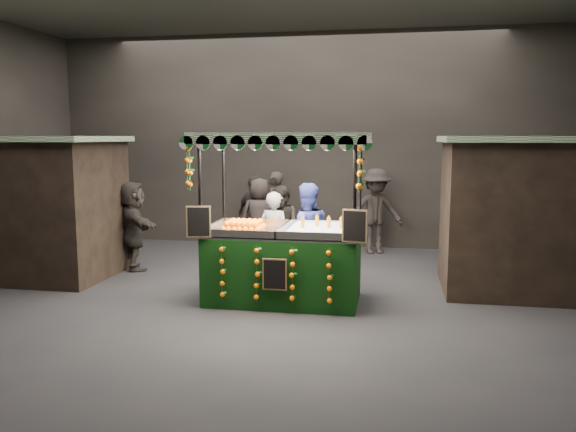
# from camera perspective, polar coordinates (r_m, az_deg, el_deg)

# --- Properties ---
(ground) EXTENTS (12.00, 12.00, 0.00)m
(ground) POSITION_cam_1_polar(r_m,az_deg,el_deg) (9.30, -3.42, -8.39)
(ground) COLOR black
(ground) RESTS_ON ground
(market_hall) EXTENTS (12.10, 10.10, 5.05)m
(market_hall) POSITION_cam_1_polar(r_m,az_deg,el_deg) (8.97, -3.60, 12.84)
(market_hall) COLOR black
(market_hall) RESTS_ON ground
(neighbour_stall_left) EXTENTS (3.00, 2.20, 2.60)m
(neighbour_stall_left) POSITION_cam_1_polar(r_m,az_deg,el_deg) (11.76, -23.52, 0.88)
(neighbour_stall_left) COLOR black
(neighbour_stall_left) RESTS_ON ground
(neighbour_stall_right) EXTENTS (3.00, 2.20, 2.60)m
(neighbour_stall_right) POSITION_cam_1_polar(r_m,az_deg,el_deg) (10.49, 22.72, 0.16)
(neighbour_stall_right) COLOR black
(neighbour_stall_right) RESTS_ON ground
(juice_stall) EXTENTS (2.74, 1.61, 2.65)m
(juice_stall) POSITION_cam_1_polar(r_m,az_deg,el_deg) (9.11, -0.43, -3.40)
(juice_stall) COLOR black
(juice_stall) RESTS_ON ground
(vendor_grey) EXTENTS (0.69, 0.56, 1.64)m
(vendor_grey) POSITION_cam_1_polar(r_m,az_deg,el_deg) (10.28, -1.34, -2.13)
(vendor_grey) COLOR slate
(vendor_grey) RESTS_ON ground
(vendor_blue) EXTENTS (1.05, 0.93, 1.81)m
(vendor_blue) POSITION_cam_1_polar(r_m,az_deg,el_deg) (10.05, 1.77, -1.88)
(vendor_blue) COLOR navy
(vendor_blue) RESTS_ON ground
(shopper_0) EXTENTS (0.65, 0.45, 1.69)m
(shopper_0) POSITION_cam_1_polar(r_m,az_deg,el_deg) (12.29, -16.96, -0.73)
(shopper_0) COLOR #282420
(shopper_0) RESTS_ON ground
(shopper_1) EXTENTS (0.92, 0.79, 1.63)m
(shopper_1) POSITION_cam_1_polar(r_m,az_deg,el_deg) (11.56, -0.50, -1.04)
(shopper_1) COLOR #2A2622
(shopper_1) RESTS_ON ground
(shopper_2) EXTENTS (1.09, 0.94, 1.76)m
(shopper_2) POSITION_cam_1_polar(r_m,az_deg,el_deg) (12.84, -3.28, 0.11)
(shopper_2) COLOR #2E2725
(shopper_2) RESTS_ON ground
(shopper_3) EXTENTS (1.39, 1.09, 1.89)m
(shopper_3) POSITION_cam_1_polar(r_m,az_deg,el_deg) (13.08, 8.59, 0.47)
(shopper_3) COLOR black
(shopper_3) RESTS_ON ground
(shopper_4) EXTENTS (0.88, 0.62, 1.72)m
(shopper_4) POSITION_cam_1_polar(r_m,az_deg,el_deg) (12.54, -2.77, -0.17)
(shopper_4) COLOR #2E2625
(shopper_4) RESTS_ON ground
(shopper_5) EXTENTS (1.02, 1.69, 1.74)m
(shopper_5) POSITION_cam_1_polar(r_m,az_deg,el_deg) (12.55, 21.12, -0.62)
(shopper_5) COLOR black
(shopper_5) RESTS_ON ground
(shopper_6) EXTENTS (0.56, 0.73, 1.79)m
(shopper_6) POSITION_cam_1_polar(r_m,az_deg,el_deg) (13.51, -1.36, 0.57)
(shopper_6) COLOR #2D2925
(shopper_6) RESTS_ON ground
(shopper_7) EXTENTS (1.43, 1.57, 1.74)m
(shopper_7) POSITION_cam_1_polar(r_m,az_deg,el_deg) (11.74, -14.94, -0.91)
(shopper_7) COLOR #2C2724
(shopper_7) RESTS_ON ground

